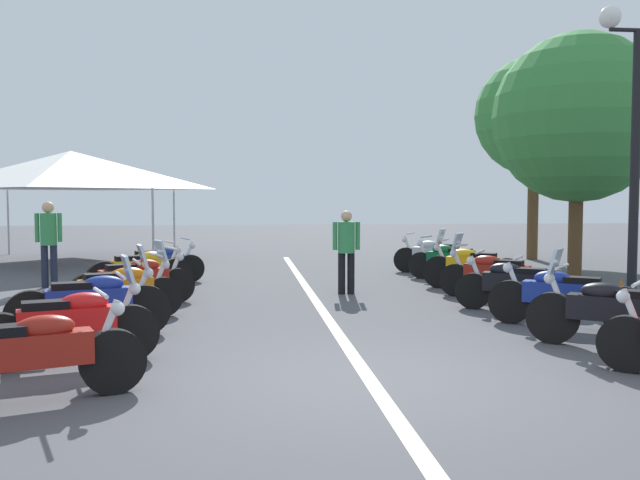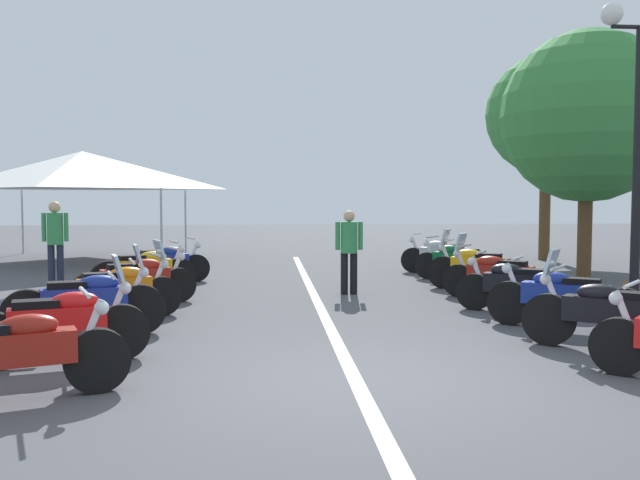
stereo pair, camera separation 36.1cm
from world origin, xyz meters
name	(u,v)px [view 2 (the right image)]	position (x,y,z in m)	size (l,w,h in m)	color
ground_plane	(357,384)	(0.00, 0.00, 0.00)	(80.00, 80.00, 0.00)	#4C4C51
lane_centre_stripe	(321,309)	(4.64, 0.00, 0.00)	(19.76, 0.16, 0.01)	beige
motorcycle_left_row_0	(10,353)	(-0.37, 3.21, 0.45)	(1.00, 2.07, 0.99)	black
motorcycle_left_row_1	(61,323)	(1.05, 3.17, 0.47)	(0.85, 1.94, 1.21)	black
motorcycle_left_row_2	(87,302)	(2.53, 3.26, 0.48)	(0.82, 2.06, 1.23)	black
motorcycle_left_row_3	(117,290)	(3.87, 3.16, 0.46)	(1.03, 1.92, 1.20)	black
motorcycle_left_row_4	(137,279)	(5.28, 3.13, 0.45)	(1.05, 2.01, 0.98)	black
motorcycle_left_row_5	(145,270)	(6.68, 3.23, 0.46)	(0.96, 1.93, 1.01)	black
motorcycle_left_row_6	(164,263)	(8.29, 3.10, 0.45)	(0.91, 1.96, 0.98)	black
motorcycle_right_row_1	(612,314)	(1.15, -3.21, 0.47)	(1.47, 1.81, 1.22)	black
motorcycle_right_row_2	(563,297)	(2.59, -3.26, 0.46)	(1.32, 1.89, 1.00)	black
motorcycle_right_row_3	(516,285)	(4.00, -3.11, 0.44)	(1.15, 1.79, 0.98)	black
motorcycle_right_row_4	(498,275)	(5.36, -3.28, 0.46)	(1.39, 1.82, 1.20)	black
motorcycle_right_row_5	(476,267)	(6.66, -3.27, 0.47)	(1.13, 1.82, 1.22)	black
motorcycle_right_row_6	(456,261)	(8.21, -3.30, 0.45)	(1.33, 1.68, 0.99)	black
motorcycle_right_row_7	(443,255)	(9.58, -3.37, 0.45)	(1.19, 1.94, 0.99)	black
street_lamp_twin_globe	(639,105)	(2.99, -4.51, 3.20)	(0.32, 1.22, 4.65)	black
traffic_cone_0	(624,300)	(3.36, -4.56, 0.29)	(0.36, 0.36, 0.61)	orange
bystander_0	(349,246)	(6.32, -0.68, 0.94)	(0.32, 0.53, 1.61)	black
bystander_1	(55,236)	(7.91, 5.26, 1.05)	(0.32, 0.53, 1.77)	#1E2338
roadside_tree_0	(587,117)	(8.43, -6.34, 3.67)	(3.87, 3.87, 5.61)	brown
roadside_tree_1	(547,115)	(13.02, -7.30, 4.25)	(3.51, 3.51, 6.02)	brown
event_tent	(82,170)	(13.94, 6.25, 2.65)	(5.90, 5.90, 3.20)	white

